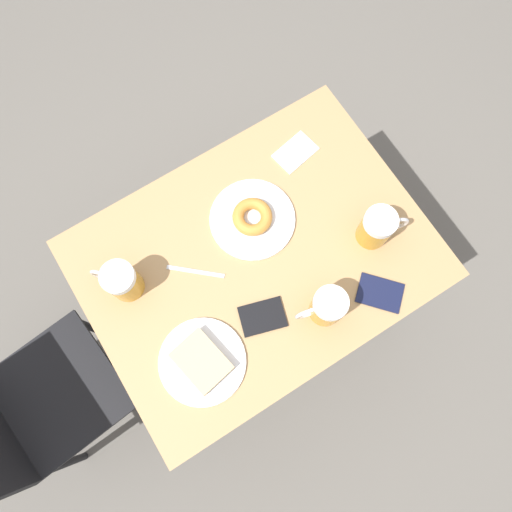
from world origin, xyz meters
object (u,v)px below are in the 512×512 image
object	(u,v)px
beer_mug_center	(122,281)
fork	(196,272)
passport_near_edge	(263,317)
plate_with_donut	(252,218)
beer_mug_left	(327,307)
plate_with_cake	(202,361)
chair	(18,414)
beer_mug_right	(377,227)
passport_far_edge	(380,293)
napkin_folded	(295,152)

from	to	relation	value
beer_mug_center	fork	distance (m)	0.21
beer_mug_center	passport_near_edge	distance (m)	0.40
passport_near_edge	plate_with_donut	bearing A→B (deg)	-26.35
plate_with_donut	beer_mug_left	bearing A→B (deg)	-175.56
plate_with_cake	beer_mug_center	world-z (taller)	beer_mug_center
fork	chair	bearing A→B (deg)	93.09
beer_mug_center	beer_mug_right	xyz separation A→B (m)	(-0.25, -0.68, 0.00)
passport_far_edge	beer_mug_left	bearing A→B (deg)	75.19
fork	passport_far_edge	world-z (taller)	passport_far_edge
chair	napkin_folded	size ratio (longest dim) A/B	6.34
plate_with_cake	beer_mug_right	bearing A→B (deg)	-85.20
beer_mug_center	chair	bearing A→B (deg)	101.49
chair	plate_with_cake	xyz separation A→B (m)	(-0.19, -0.58, 0.25)
chair	fork	size ratio (longest dim) A/B	6.61
plate_with_donut	napkin_folded	distance (m)	0.26
fork	beer_mug_center	bearing A→B (deg)	70.42
plate_with_cake	beer_mug_left	world-z (taller)	beer_mug_left
beer_mug_left	passport_near_edge	bearing A→B (deg)	63.66
beer_mug_center	fork	bearing A→B (deg)	-109.58
plate_with_cake	beer_mug_center	xyz separation A→B (m)	(0.30, 0.07, 0.05)
fork	passport_near_edge	bearing A→B (deg)	-156.26
beer_mug_right	passport_far_edge	world-z (taller)	beer_mug_right
beer_mug_left	beer_mug_center	xyz separation A→B (m)	(0.36, 0.43, 0.00)
napkin_folded	beer_mug_left	bearing A→B (deg)	155.95
beer_mug_center	napkin_folded	xyz separation A→B (m)	(0.10, -0.64, -0.07)
plate_with_cake	napkin_folded	size ratio (longest dim) A/B	1.71
beer_mug_left	passport_far_edge	bearing A→B (deg)	-104.81
beer_mug_left	napkin_folded	xyz separation A→B (m)	(0.45, -0.20, -0.07)
passport_near_edge	beer_mug_center	bearing A→B (deg)	45.03
plate_with_donut	passport_near_edge	xyz separation A→B (m)	(-0.26, 0.13, -0.01)
fork	passport_far_edge	size ratio (longest dim) A/B	0.89
passport_near_edge	passport_far_edge	distance (m)	0.34
plate_with_cake	plate_with_donut	world-z (taller)	plate_with_donut
beer_mug_center	passport_far_edge	bearing A→B (deg)	-123.71
chair	beer_mug_center	world-z (taller)	beer_mug_center
beer_mug_right	napkin_folded	distance (m)	0.35
plate_with_cake	beer_mug_center	bearing A→B (deg)	13.89
plate_with_donut	plate_with_cake	bearing A→B (deg)	129.65
beer_mug_center	fork	world-z (taller)	beer_mug_center
plate_with_cake	fork	distance (m)	0.26
chair	plate_with_cake	size ratio (longest dim) A/B	3.70
plate_with_donut	beer_mug_left	xyz separation A→B (m)	(-0.34, -0.03, 0.05)
plate_with_cake	beer_mug_right	distance (m)	0.61
beer_mug_left	beer_mug_center	world-z (taller)	same
beer_mug_right	napkin_folded	bearing A→B (deg)	7.44
chair	plate_with_donut	distance (m)	0.95
plate_with_donut	beer_mug_right	size ratio (longest dim) A/B	1.86
plate_with_donut	chair	bearing A→B (deg)	95.29
beer_mug_left	fork	world-z (taller)	beer_mug_left
plate_with_cake	fork	xyz separation A→B (m)	(0.23, -0.11, -0.01)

